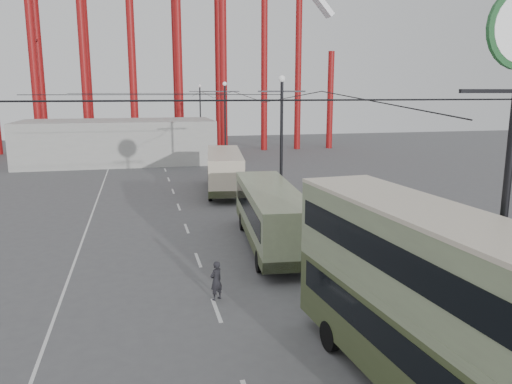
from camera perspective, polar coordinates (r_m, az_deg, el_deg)
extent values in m
plane|color=#4F5052|center=(16.54, 1.32, -18.67)|extent=(160.00, 160.00, 0.00)
cube|color=silver|center=(33.97, -8.41, -2.82)|extent=(0.15, 82.00, 0.01)
cube|color=silver|center=(35.99, 1.65, -1.90)|extent=(0.12, 120.00, 0.01)
cube|color=silver|center=(35.01, -18.40, -2.87)|extent=(0.12, 120.00, 0.01)
cylinder|color=black|center=(14.74, 26.27, -4.70)|extent=(0.20, 0.20, 9.00)
cylinder|color=black|center=(16.35, 24.89, -19.19)|extent=(0.44, 0.44, 0.50)
cylinder|color=black|center=(33.37, 2.91, 4.88)|extent=(0.20, 0.20, 9.00)
cylinder|color=black|center=(34.12, 2.84, -2.23)|extent=(0.44, 0.44, 0.50)
cube|color=black|center=(33.15, 2.98, 11.42)|extent=(3.20, 0.10, 0.10)
sphere|color=white|center=(33.16, 2.99, 12.80)|extent=(0.44, 0.44, 0.44)
cylinder|color=black|center=(54.76, -3.54, 7.42)|extent=(0.20, 0.20, 9.00)
cylinder|color=black|center=(55.22, -3.49, 3.02)|extent=(0.44, 0.44, 0.50)
cube|color=black|center=(54.63, -3.59, 11.40)|extent=(3.20, 0.10, 0.10)
sphere|color=white|center=(54.63, -3.60, 12.24)|extent=(0.44, 0.44, 0.44)
cylinder|color=black|center=(76.50, -6.37, 8.51)|extent=(0.20, 0.20, 9.00)
cylinder|color=black|center=(76.82, -6.30, 5.34)|extent=(0.44, 0.44, 0.50)
cube|color=black|center=(76.40, -6.43, 11.35)|extent=(3.20, 0.10, 0.10)
sphere|color=white|center=(76.41, -6.45, 11.95)|extent=(0.44, 0.44, 0.44)
cylinder|color=maroon|center=(70.14, -24.21, 14.71)|extent=(1.00, 1.00, 27.00)
cylinder|color=maroon|center=(74.07, -23.62, 14.53)|extent=(1.00, 1.00, 27.00)
cylinder|color=maroon|center=(69.82, -19.42, 18.79)|extent=(1.00, 1.00, 36.00)
cylinder|color=maroon|center=(73.76, -19.09, 18.38)|extent=(1.00, 1.00, 36.00)
cylinder|color=maroon|center=(72.35, 0.96, 16.74)|extent=(0.90, 0.90, 30.00)
cylinder|color=maroon|center=(73.47, 4.84, 13.49)|extent=(0.90, 0.90, 22.00)
cylinder|color=maroon|center=(75.12, 8.47, 10.31)|extent=(0.90, 0.90, 14.00)
cube|color=#B0AFAA|center=(61.16, -15.48, 5.57)|extent=(22.00, 10.00, 5.00)
cube|color=#374123|center=(14.93, 17.54, -15.61)|extent=(3.30, 10.12, 2.19)
cube|color=black|center=(14.73, 17.65, -14.05)|extent=(3.17, 8.14, 0.90)
cube|color=gray|center=(14.42, 17.84, -11.19)|extent=(3.32, 10.12, 0.30)
cube|color=gray|center=(14.00, 18.15, -6.48)|extent=(3.30, 10.12, 2.19)
cube|color=black|center=(13.97, 18.18, -6.09)|extent=(3.29, 9.53, 0.85)
cube|color=beige|center=(13.70, 18.45, -1.87)|extent=(3.32, 10.12, 0.12)
cylinder|color=black|center=(17.03, 8.45, -15.96)|extent=(0.36, 1.01, 0.99)
cylinder|color=black|center=(18.05, 15.07, -14.58)|extent=(0.36, 1.01, 0.99)
cube|color=gray|center=(26.92, 1.71, -2.50)|extent=(3.68, 11.63, 2.50)
cube|color=black|center=(26.82, 1.72, -1.64)|extent=(3.60, 10.39, 0.99)
cube|color=#374123|center=(27.17, 1.70, -4.52)|extent=(3.71, 11.64, 0.52)
cube|color=gray|center=(26.63, 1.73, 0.28)|extent=(3.70, 11.63, 0.17)
cylinder|color=black|center=(30.18, -1.52, -3.51)|extent=(0.39, 1.06, 1.04)
cylinder|color=black|center=(30.51, 2.88, -3.35)|extent=(0.39, 1.06, 1.04)
cylinder|color=black|center=(23.66, 0.32, -7.76)|extent=(0.39, 1.06, 1.04)
cylinder|color=black|center=(24.09, 5.91, -7.47)|extent=(0.39, 1.06, 1.04)
cube|color=beige|center=(41.68, -3.62, 2.56)|extent=(4.16, 11.05, 2.59)
cube|color=black|center=(41.62, -3.63, 3.14)|extent=(4.02, 9.78, 1.02)
cube|color=#374123|center=(41.85, -3.61, 1.17)|extent=(4.19, 11.06, 0.54)
cube|color=beige|center=(41.49, -3.65, 4.44)|extent=(4.18, 11.06, 0.17)
cylinder|color=black|center=(44.65, -5.27, 1.37)|extent=(0.45, 1.11, 1.08)
cylinder|color=black|center=(44.72, -2.15, 1.43)|extent=(0.45, 1.11, 1.08)
cylinder|color=black|center=(38.72, -5.25, -0.18)|extent=(0.45, 1.11, 1.08)
cylinder|color=black|center=(38.79, -1.65, -0.12)|extent=(0.45, 1.11, 1.08)
imported|color=black|center=(20.45, -4.57, -10.07)|extent=(0.71, 0.66, 1.62)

